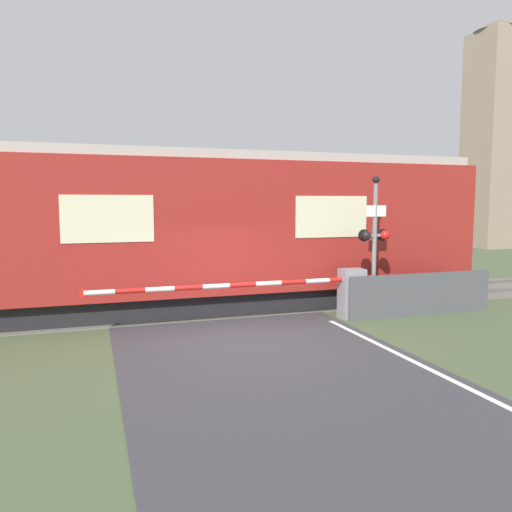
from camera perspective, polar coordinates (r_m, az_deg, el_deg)
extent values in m
plane|color=#475638|center=(10.65, -1.07, -9.71)|extent=(80.00, 80.00, 0.00)
cube|color=#666056|center=(14.05, -5.49, -5.80)|extent=(36.00, 3.20, 0.03)
cube|color=#595451|center=(13.35, -4.80, -6.14)|extent=(36.00, 0.08, 0.10)
cube|color=#595451|center=(14.72, -6.12, -5.00)|extent=(36.00, 0.08, 0.10)
cube|color=black|center=(13.66, -16.50, -5.14)|extent=(18.86, 2.70, 0.60)
cube|color=maroon|center=(13.43, -16.76, 3.21)|extent=(20.50, 3.18, 3.38)
cube|color=#ADA89E|center=(13.47, -16.99, 10.91)|extent=(20.09, 2.92, 0.24)
cube|color=beige|center=(13.26, 8.65, 4.46)|extent=(2.05, 0.02, 1.08)
cube|color=beige|center=(11.82, -16.56, 4.10)|extent=(2.05, 0.02, 1.08)
cube|color=gray|center=(12.85, 10.89, -4.22)|extent=(0.60, 0.44, 1.25)
cylinder|color=gray|center=(12.79, 10.92, -2.59)|extent=(0.16, 0.16, 0.18)
cylinder|color=red|center=(12.64, 9.65, -2.67)|extent=(0.64, 0.11, 0.11)
cylinder|color=white|center=(12.35, 7.03, -2.83)|extent=(0.64, 0.11, 0.11)
cylinder|color=red|center=(12.10, 4.28, -2.99)|extent=(0.64, 0.11, 0.11)
cylinder|color=white|center=(11.87, 1.43, -3.15)|extent=(0.64, 0.11, 0.11)
cylinder|color=red|center=(11.67, -1.54, -3.31)|extent=(0.64, 0.11, 0.11)
cylinder|color=white|center=(11.50, -4.59, -3.47)|extent=(0.64, 0.11, 0.11)
cylinder|color=red|center=(11.37, -7.73, -3.61)|extent=(0.64, 0.11, 0.11)
cylinder|color=white|center=(11.27, -10.94, -3.75)|extent=(0.64, 0.11, 0.11)
cylinder|color=red|center=(11.21, -14.19, -3.88)|extent=(0.64, 0.11, 0.11)
cylinder|color=white|center=(11.18, -17.46, -4.00)|extent=(0.64, 0.11, 0.11)
cylinder|color=red|center=(11.19, -19.11, -4.05)|extent=(0.20, 0.02, 0.20)
cylinder|color=gray|center=(12.88, 13.36, 0.52)|extent=(0.11, 0.11, 3.38)
cube|color=gray|center=(12.85, 13.40, 2.32)|extent=(0.65, 0.07, 0.07)
sphere|color=black|center=(12.67, 12.49, 2.29)|extent=(0.24, 0.24, 0.24)
sphere|color=red|center=(12.95, 14.53, 2.32)|extent=(0.24, 0.24, 0.24)
cylinder|color=black|center=(12.76, 12.24, 2.33)|extent=(0.30, 0.06, 0.30)
cylinder|color=black|center=(13.04, 14.27, 2.35)|extent=(0.30, 0.06, 0.30)
cube|color=white|center=(12.79, 13.57, 5.03)|extent=(0.56, 0.02, 0.28)
sphere|color=black|center=(12.84, 13.56, 8.50)|extent=(0.18, 0.18, 0.18)
cube|color=gray|center=(36.67, 25.49, 11.69)|extent=(2.90, 2.90, 13.73)
cone|color=brown|center=(38.15, 26.03, 22.59)|extent=(3.19, 3.19, 0.80)
cube|color=#4C4C51|center=(13.61, 18.41, -4.18)|extent=(4.21, 0.06, 1.10)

